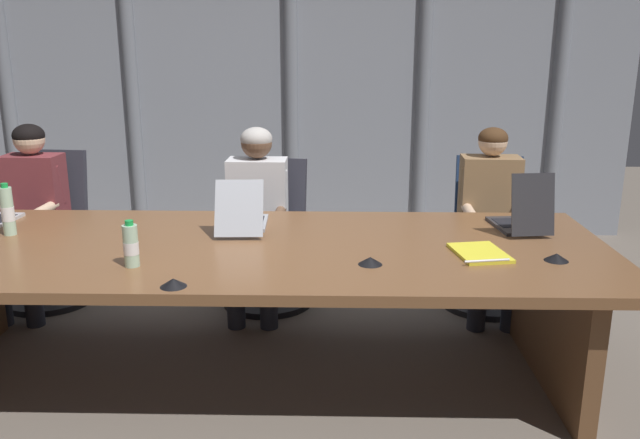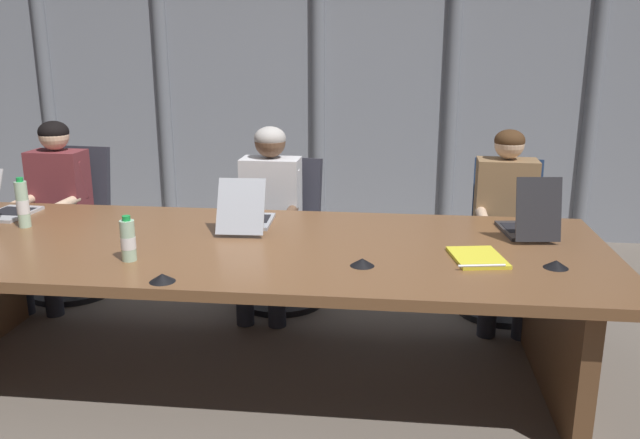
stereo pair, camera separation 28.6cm
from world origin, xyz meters
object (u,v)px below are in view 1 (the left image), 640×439
(conference_mic_right_side, at_px, (556,257))
(water_bottle_primary, at_px, (8,211))
(office_chair_left_end, at_px, (49,245))
(water_bottle_secondary, at_px, (131,246))
(laptop_left_mid, at_px, (243,218))
(conference_mic_left_side, at_px, (173,283))
(conference_mic_middle, at_px, (370,261))
(spiral_notepad, at_px, (480,253))
(office_chair_center, at_px, (488,250))
(laptop_center, at_px, (521,219))
(office_chair_left_mid, at_px, (269,249))
(person_left_mid, at_px, (256,209))
(person_center, at_px, (491,212))
(person_left_end, at_px, (30,207))

(conference_mic_right_side, bearing_deg, water_bottle_primary, 172.52)
(office_chair_left_end, bearing_deg, water_bottle_secondary, 41.10)
(laptop_left_mid, bearing_deg, conference_mic_left_side, 166.89)
(office_chair_left_end, distance_m, conference_mic_middle, 2.51)
(water_bottle_primary, xyz_separation_m, spiral_notepad, (2.36, -0.27, -0.12))
(laptop_left_mid, xyz_separation_m, office_chair_center, (1.50, 0.78, -0.42))
(water_bottle_primary, distance_m, spiral_notepad, 2.37)
(water_bottle_secondary, bearing_deg, office_chair_left_end, 126.08)
(office_chair_left_end, relative_size, water_bottle_secondary, 4.70)
(office_chair_center, xyz_separation_m, conference_mic_left_side, (-1.67, -1.64, 0.38))
(water_bottle_secondary, bearing_deg, laptop_center, 17.96)
(office_chair_left_mid, xyz_separation_m, spiral_notepad, (1.12, -1.20, 0.38))
(office_chair_center, distance_m, person_left_mid, 1.55)
(person_center, bearing_deg, laptop_center, 3.00)
(office_chair_center, bearing_deg, office_chair_left_end, -84.98)
(person_left_mid, bearing_deg, water_bottle_primary, -56.39)
(person_center, xyz_separation_m, water_bottle_secondary, (-1.87, -1.23, 0.16))
(office_chair_left_mid, relative_size, spiral_notepad, 2.77)
(person_left_end, distance_m, spiral_notepad, 2.81)
(conference_mic_middle, bearing_deg, spiral_notepad, 15.93)
(water_bottle_secondary, relative_size, conference_mic_left_side, 1.91)
(conference_mic_middle, bearing_deg, person_center, 55.56)
(conference_mic_right_side, height_order, spiral_notepad, conference_mic_right_side)
(laptop_left_mid, height_order, person_left_end, person_left_end)
(laptop_center, relative_size, water_bottle_secondary, 1.99)
(conference_mic_left_side, distance_m, spiral_notepad, 1.41)
(laptop_center, height_order, water_bottle_secondary, laptop_center)
(person_left_mid, height_order, water_bottle_secondary, person_left_mid)
(laptop_left_mid, height_order, office_chair_left_mid, laptop_left_mid)
(office_chair_center, relative_size, person_left_mid, 0.82)
(office_chair_center, distance_m, conference_mic_right_side, 1.34)
(water_bottle_primary, relative_size, conference_mic_right_side, 2.46)
(conference_mic_right_side, relative_size, spiral_notepad, 0.32)
(person_center, bearing_deg, person_left_end, -87.44)
(office_chair_center, distance_m, water_bottle_primary, 2.89)
(office_chair_left_end, xyz_separation_m, conference_mic_middle, (2.08, -1.35, 0.37))
(office_chair_left_mid, xyz_separation_m, conference_mic_right_side, (1.45, -1.28, 0.39))
(laptop_center, height_order, office_chair_left_end, laptop_center)
(person_left_mid, xyz_separation_m, person_center, (1.47, -0.00, -0.01))
(office_chair_left_mid, xyz_separation_m, person_center, (1.41, -0.16, 0.31))
(laptop_center, bearing_deg, water_bottle_primary, 86.39)
(office_chair_left_end, height_order, conference_mic_right_side, office_chair_left_end)
(office_chair_left_mid, xyz_separation_m, person_left_mid, (-0.06, -0.16, 0.32))
(laptop_left_mid, bearing_deg, conference_mic_middle, -133.52)
(conference_mic_right_side, distance_m, spiral_notepad, 0.34)
(office_chair_left_mid, height_order, conference_mic_right_side, office_chair_left_mid)
(office_chair_left_end, bearing_deg, conference_mic_right_side, 71.35)
(water_bottle_secondary, bearing_deg, conference_mic_middle, 2.53)
(water_bottle_primary, relative_size, conference_mic_middle, 2.46)
(office_chair_center, bearing_deg, laptop_left_mid, -57.48)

